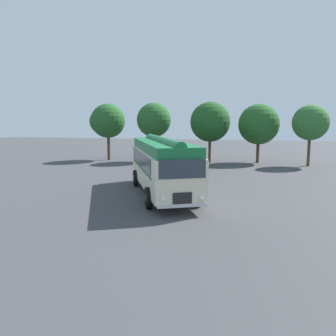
# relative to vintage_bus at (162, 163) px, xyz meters

# --- Properties ---
(ground_plane) EXTENTS (120.00, 120.00, 0.00)m
(ground_plane) POSITION_rel_vintage_bus_xyz_m (0.39, -0.29, -1.89)
(ground_plane) COLOR #3D3D3F
(vintage_bus) EXTENTS (6.59, 10.15, 3.49)m
(vintage_bus) POSITION_rel_vintage_bus_xyz_m (0.00, 0.00, 0.00)
(vintage_bus) COLOR beige
(vintage_bus) RESTS_ON ground
(car_near_left) EXTENTS (2.09, 4.27, 1.66)m
(car_near_left) POSITION_rel_vintage_bus_xyz_m (-2.23, 10.79, -1.05)
(car_near_left) COLOR navy
(car_near_left) RESTS_ON ground
(car_mid_left) EXTENTS (2.01, 4.23, 1.66)m
(car_mid_left) POSITION_rel_vintage_bus_xyz_m (0.10, 10.82, -1.05)
(car_mid_left) COLOR #144C28
(car_mid_left) RESTS_ON ground
(tree_far_left) EXTENTS (3.94, 3.88, 6.39)m
(tree_far_left) POSITION_rel_vintage_bus_xyz_m (-10.76, 15.79, 2.52)
(tree_far_left) COLOR #4C3823
(tree_far_left) RESTS_ON ground
(tree_left_of_centre) EXTENTS (3.74, 3.74, 6.41)m
(tree_left_of_centre) POSITION_rel_vintage_bus_xyz_m (-5.09, 15.81, 2.57)
(tree_left_of_centre) COLOR #4C3823
(tree_left_of_centre) RESTS_ON ground
(tree_centre) EXTENTS (4.21, 4.21, 6.44)m
(tree_centre) POSITION_rel_vintage_bus_xyz_m (0.93, 16.02, 2.47)
(tree_centre) COLOR #4C3823
(tree_centre) RESTS_ON ground
(tree_right_of_centre) EXTENTS (4.26, 4.26, 6.21)m
(tree_right_of_centre) POSITION_rel_vintage_bus_xyz_m (5.97, 17.30, 2.19)
(tree_right_of_centre) COLOR #4C3823
(tree_right_of_centre) RESTS_ON ground
(tree_far_right) EXTENTS (3.47, 3.47, 6.01)m
(tree_far_right) POSITION_rel_vintage_bus_xyz_m (10.91, 15.67, 2.33)
(tree_far_right) COLOR #4C3823
(tree_far_right) RESTS_ON ground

